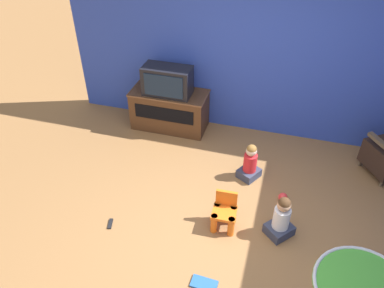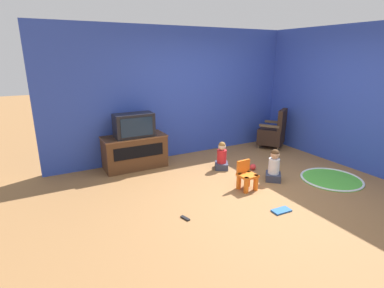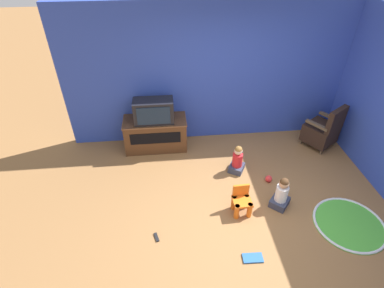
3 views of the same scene
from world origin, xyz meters
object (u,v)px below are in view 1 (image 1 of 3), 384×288
Objects in this scene: child_watching_center at (281,219)px; child_watching_left at (250,163)px; book at (204,284)px; television at (167,81)px; tv_cabinet at (170,109)px; remote_control at (110,224)px; toy_ball at (283,197)px; yellow_kid_chair at (224,214)px.

child_watching_left is at bearing 70.80° from child_watching_center.
child_watching_center is at bearing -124.48° from book.
television is 1.35× the size of child_watching_left.
tv_cabinet is 1.66m from child_watching_left.
television reaches higher than child_watching_left.
child_watching_left reaches higher than remote_control.
toy_ball is 1.57m from book.
child_watching_left is at bearing -63.79° from remote_control.
child_watching_center is at bearing -42.16° from tv_cabinet.
yellow_kid_chair is 0.83× the size of child_watching_center.
child_watching_left reaches higher than toy_ball.
toy_ball reaches higher than book.
tv_cabinet reaches higher than child_watching_left.
tv_cabinet reaches higher than book.
television is 2.63× the size of book.
tv_cabinet reaches higher than yellow_kid_chair.
book is at bearing -93.99° from yellow_kid_chair.
remote_control is (-1.30, -0.36, -0.19)m from yellow_kid_chair.
tv_cabinet is 2.92m from book.
toy_ball is at bearing -79.31° from remote_control.
child_watching_left is 1.01m from child_watching_center.
yellow_kid_chair is (1.28, -1.80, -0.13)m from tv_cabinet.
child_watching_center reaches higher than remote_control.
child_watching_center is (1.92, -1.69, -0.60)m from television.
child_watching_left is (1.42, -0.81, -0.61)m from television.
remote_control is (-1.27, 0.46, -0.00)m from book.
remote_control is at bearing -166.68° from yellow_kid_chair.
television is 1.55× the size of yellow_kid_chair.
remote_control is (-1.93, -0.97, -0.05)m from toy_ball.
child_watching_left is (1.42, -0.86, -0.09)m from tv_cabinet.
child_watching_center is (0.49, -0.88, 0.01)m from child_watching_left.
child_watching_center reaches higher than toy_ball.
yellow_kid_chair reaches higher than toy_ball.
tv_cabinet is at bearing 88.76° from child_watching_left.
yellow_kid_chair is 1.36m from remote_control.
book is 1.35m from remote_control.
book is at bearing -155.58° from child_watching_left.
tv_cabinet is 2.11× the size of child_watching_center.
television is at bearing 90.09° from child_watching_center.
remote_control is (-1.93, -0.43, -0.23)m from child_watching_center.
yellow_kid_chair is at bearing -158.82° from child_watching_left.
television is 4.62× the size of remote_control.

